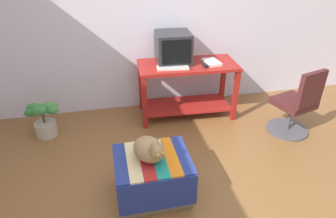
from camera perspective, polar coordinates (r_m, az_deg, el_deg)
The scene contains 11 objects.
ground_plane at distance 2.93m, azimuth 4.29°, elevation -17.64°, with size 14.00×14.00×0.00m, color brown.
back_wall at distance 4.07m, azimuth -3.41°, elevation 17.67°, with size 8.00×0.10×2.60m, color silver.
desk at distance 3.98m, azimuth 3.70°, elevation 5.46°, with size 1.32×0.65×0.76m.
tv_monitor at distance 3.88m, azimuth 1.02°, elevation 11.79°, with size 0.46×0.46×0.39m.
keyboard at distance 3.72m, azimuth 0.94°, elevation 8.05°, with size 0.40×0.15×0.02m, color beige.
book at distance 3.92m, azimuth 8.45°, elevation 8.99°, with size 0.18×0.26×0.04m, color white.
ottoman_with_blanket at distance 2.85m, azimuth -2.96°, elevation -12.87°, with size 0.69×0.59×0.43m.
cat at distance 2.64m, azimuth -3.54°, elevation -7.83°, with size 0.37×0.44×0.27m.
potted_plant at distance 3.96m, azimuth -22.90°, elevation -1.97°, with size 0.38×0.35×0.50m.
office_chair at distance 3.94m, azimuth 23.70°, elevation 0.46°, with size 0.52×0.52×0.89m.
stapler at distance 3.79m, azimuth 7.22°, elevation 8.40°, with size 0.04×0.11×0.04m, color black.
Camera 1 is at (-0.63, -1.88, 2.15)m, focal length 31.36 mm.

